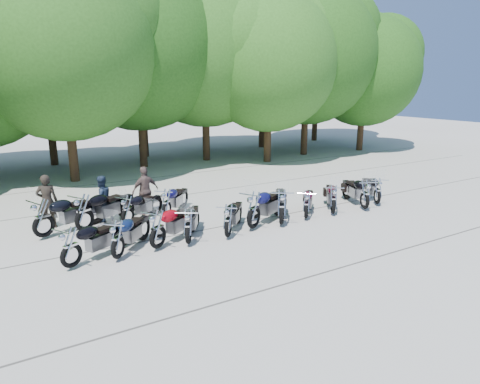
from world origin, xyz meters
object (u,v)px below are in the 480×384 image
motorcycle_2 (157,228)px  motorcycle_5 (254,209)px  motorcycle_1 (117,238)px  motorcycle_7 (307,204)px  motorcycle_8 (333,199)px  motorcycle_10 (378,190)px  motorcycle_13 (127,209)px  motorcycle_6 (282,206)px  motorcycle_4 (228,220)px  rider_0 (47,201)px  rider_1 (102,199)px  motorcycle_3 (188,225)px  motorcycle_9 (365,194)px  motorcycle_14 (166,203)px  motorcycle_11 (43,217)px  motorcycle_0 (70,246)px  motorcycle_12 (84,211)px  rider_2 (145,191)px

motorcycle_2 → motorcycle_5: (3.28, 0.04, 0.06)m
motorcycle_1 → motorcycle_7: bearing=-135.5°
motorcycle_8 → motorcycle_10: (2.36, 0.05, -0.00)m
motorcycle_2 → motorcycle_13: 2.57m
motorcycle_6 → motorcycle_4: bearing=38.3°
motorcycle_7 → rider_0: bearing=18.4°
motorcycle_4 → motorcycle_5: bearing=-125.1°
rider_1 → motorcycle_3: bearing=95.9°
rider_1 → motorcycle_5: bearing=120.9°
motorcycle_10 → motorcycle_9: bearing=44.6°
motorcycle_14 → motorcycle_8: bearing=-160.9°
motorcycle_14 → rider_1: 2.21m
motorcycle_1 → motorcycle_11: (-1.48, 2.80, 0.08)m
motorcycle_0 → motorcycle_4: bearing=-119.0°
motorcycle_4 → motorcycle_12: 4.62m
motorcycle_0 → motorcycle_7: bearing=-116.8°
motorcycle_7 → motorcycle_0: bearing=44.9°
motorcycle_2 → motorcycle_5: bearing=-120.6°
motorcycle_10 → motorcycle_12: size_ratio=0.86×
motorcycle_13 → rider_2: bearing=-76.5°
motorcycle_2 → motorcycle_9: motorcycle_2 is taller
motorcycle_8 → motorcycle_1: bearing=37.9°
motorcycle_12 → rider_2: bearing=-96.2°
motorcycle_1 → motorcycle_14: 3.67m
motorcycle_10 → motorcycle_13: bearing=15.2°
motorcycle_11 → motorcycle_14: size_ratio=1.15×
motorcycle_7 → rider_0: (-7.84, 3.76, 0.32)m
motorcycle_7 → motorcycle_8: (1.18, -0.07, 0.04)m
rider_2 → motorcycle_12: bearing=11.7°
rider_0 → rider_1: bearing=-175.3°
motorcycle_0 → motorcycle_4: (4.55, -0.11, -0.03)m
motorcycle_7 → rider_2: bearing=6.1°
motorcycle_7 → motorcycle_8: size_ratio=0.93×
motorcycle_2 → motorcycle_12: size_ratio=0.94×
motorcycle_7 → rider_1: bearing=14.2°
motorcycle_2 → motorcycle_12: 3.00m
motorcycle_1 → motorcycle_7: motorcycle_1 is taller
motorcycle_4 → rider_2: bearing=-28.9°
motorcycle_2 → motorcycle_4: (2.18, -0.21, -0.06)m
motorcycle_5 → motorcycle_11: (-5.95, 2.62, -0.01)m
motorcycle_11 → motorcycle_14: 3.95m
motorcycle_4 → motorcycle_12: motorcycle_12 is taller
motorcycle_10 → motorcycle_5: bearing=30.6°
motorcycle_11 → motorcycle_5: bearing=-136.3°
motorcycle_13 → rider_0: size_ratio=1.16×
motorcycle_0 → motorcycle_13: bearing=-67.9°
motorcycle_7 → motorcycle_13: 6.11m
motorcycle_0 → motorcycle_9: (10.43, -0.13, 0.02)m
motorcycle_5 → motorcycle_7: bearing=-117.5°
motorcycle_7 → motorcycle_12: size_ratio=0.81×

